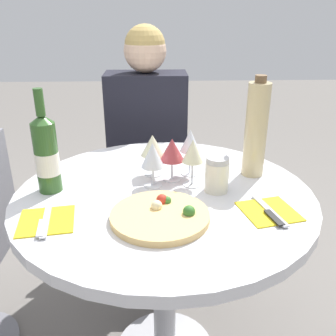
{
  "coord_description": "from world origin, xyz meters",
  "views": [
    {
      "loc": [
        -0.03,
        -1.08,
        1.27
      ],
      "look_at": [
        0.01,
        -0.04,
        0.82
      ],
      "focal_mm": 40.0,
      "sensor_mm": 36.0,
      "label": 1
    }
  ],
  "objects_px": {
    "chair_behind_diner": "(148,173)",
    "seated_diner": "(147,163)",
    "wine_bottle": "(46,154)",
    "dining_table": "(164,222)",
    "tall_carafe": "(256,130)",
    "pizza_large": "(161,215)"
  },
  "relations": [
    {
      "from": "seated_diner",
      "to": "tall_carafe",
      "type": "height_order",
      "value": "seated_diner"
    },
    {
      "from": "tall_carafe",
      "to": "dining_table",
      "type": "bearing_deg",
      "value": -158.21
    },
    {
      "from": "seated_diner",
      "to": "pizza_large",
      "type": "height_order",
      "value": "seated_diner"
    },
    {
      "from": "seated_diner",
      "to": "chair_behind_diner",
      "type": "bearing_deg",
      "value": -90.0
    },
    {
      "from": "pizza_large",
      "to": "wine_bottle",
      "type": "distance_m",
      "value": 0.42
    },
    {
      "from": "pizza_large",
      "to": "tall_carafe",
      "type": "xyz_separation_m",
      "value": [
        0.33,
        0.3,
        0.15
      ]
    },
    {
      "from": "dining_table",
      "to": "tall_carafe",
      "type": "height_order",
      "value": "tall_carafe"
    },
    {
      "from": "seated_diner",
      "to": "tall_carafe",
      "type": "bearing_deg",
      "value": 125.5
    },
    {
      "from": "dining_table",
      "to": "pizza_large",
      "type": "relative_size",
      "value": 3.43
    },
    {
      "from": "chair_behind_diner",
      "to": "seated_diner",
      "type": "bearing_deg",
      "value": 90.0
    },
    {
      "from": "dining_table",
      "to": "pizza_large",
      "type": "bearing_deg",
      "value": -94.76
    },
    {
      "from": "chair_behind_diner",
      "to": "wine_bottle",
      "type": "bearing_deg",
      "value": 68.83
    },
    {
      "from": "pizza_large",
      "to": "tall_carafe",
      "type": "distance_m",
      "value": 0.47
    },
    {
      "from": "chair_behind_diner",
      "to": "tall_carafe",
      "type": "xyz_separation_m",
      "value": [
        0.38,
        -0.67,
        0.46
      ]
    },
    {
      "from": "dining_table",
      "to": "seated_diner",
      "type": "relative_size",
      "value": 0.8
    },
    {
      "from": "pizza_large",
      "to": "wine_bottle",
      "type": "height_order",
      "value": "wine_bottle"
    },
    {
      "from": "chair_behind_diner",
      "to": "seated_diner",
      "type": "xyz_separation_m",
      "value": [
        0.0,
        -0.14,
        0.12
      ]
    },
    {
      "from": "wine_bottle",
      "to": "tall_carafe",
      "type": "height_order",
      "value": "tall_carafe"
    },
    {
      "from": "seated_diner",
      "to": "wine_bottle",
      "type": "height_order",
      "value": "seated_diner"
    },
    {
      "from": "chair_behind_diner",
      "to": "seated_diner",
      "type": "distance_m",
      "value": 0.18
    },
    {
      "from": "chair_behind_diner",
      "to": "wine_bottle",
      "type": "distance_m",
      "value": 0.93
    },
    {
      "from": "chair_behind_diner",
      "to": "seated_diner",
      "type": "relative_size",
      "value": 0.72
    }
  ]
}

